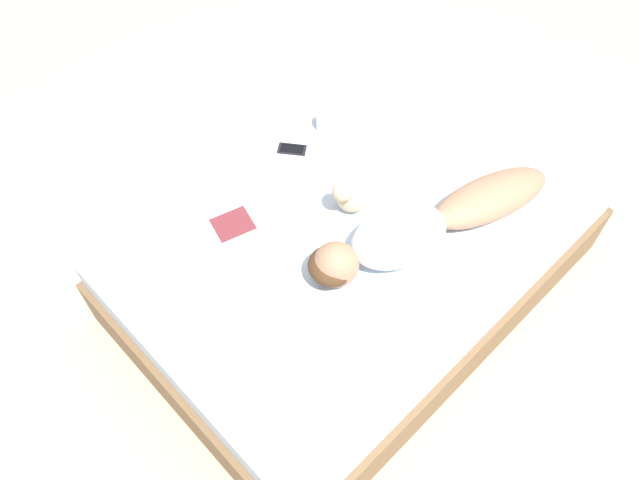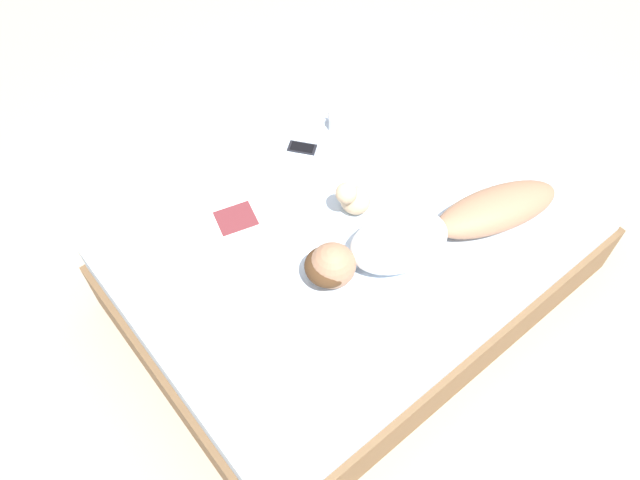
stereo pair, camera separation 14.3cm
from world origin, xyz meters
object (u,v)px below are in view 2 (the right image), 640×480
person (422,234)px  coffee_mug (337,122)px  cell_phone (302,148)px  open_magazine (244,237)px

person → coffee_mug: (0.84, -0.20, -0.05)m
person → cell_phone: person is taller
cell_phone → person: bearing=-125.3°
person → open_magazine: person is taller
open_magazine → coffee_mug: size_ratio=4.22×
open_magazine → cell_phone: bearing=-48.5°
open_magazine → cell_phone: size_ratio=3.34×
person → open_magazine: size_ratio=2.41×
open_magazine → coffee_mug: bearing=-55.7°
cell_phone → open_magazine: bearing=168.8°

